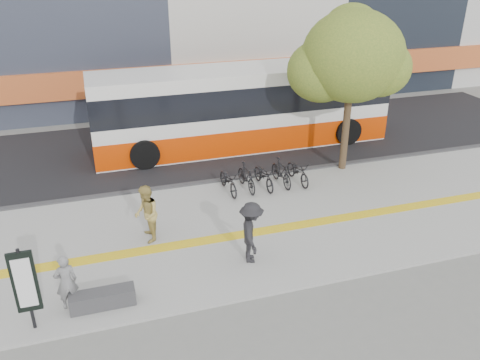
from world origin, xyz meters
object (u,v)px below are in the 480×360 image
object	(u,v)px
bench	(103,299)
bus	(243,110)
street_tree	(351,58)
pedestrian_dark	(251,233)
signboard	(25,283)
pedestrian_tan	(146,214)
seated_woman	(66,282)

from	to	relation	value
bench	bus	size ratio (longest dim) A/B	0.12
bench	street_tree	world-z (taller)	street_tree
bench	pedestrian_dark	world-z (taller)	pedestrian_dark
bench	bus	bearing A→B (deg)	55.22
signboard	pedestrian_dark	size ratio (longest dim) A/B	1.20
signboard	pedestrian_dark	distance (m)	5.89
pedestrian_dark	bench	bearing A→B (deg)	113.46
signboard	pedestrian_tan	size ratio (longest dim) A/B	1.22
seated_woman	bench	bearing A→B (deg)	151.56
bench	street_tree	size ratio (longest dim) A/B	0.25
pedestrian_tan	pedestrian_dark	distance (m)	3.31
seated_woman	bus	bearing A→B (deg)	-139.90
signboard	street_tree	world-z (taller)	street_tree
street_tree	seated_woman	bearing A→B (deg)	-151.37
street_tree	pedestrian_dark	world-z (taller)	street_tree
bus	pedestrian_dark	world-z (taller)	bus
signboard	street_tree	size ratio (longest dim) A/B	0.35
bus	seated_woman	distance (m)	12.12
bus	pedestrian_tan	xyz separation A→B (m)	(-5.23, -6.93, -0.72)
street_tree	pedestrian_tan	distance (m)	9.56
bus	pedestrian_dark	bearing A→B (deg)	-106.07
street_tree	signboard	bearing A→B (deg)	-150.93
bench	pedestrian_tan	xyz separation A→B (m)	(1.51, 2.77, 0.68)
pedestrian_tan	street_tree	bearing A→B (deg)	112.08
signboard	street_tree	bearing A→B (deg)	29.07
bus	seated_woman	size ratio (longest dim) A/B	8.76
bus	signboard	bearing A→B (deg)	-129.80
street_tree	seated_woman	distance (m)	12.60
bench	pedestrian_dark	distance (m)	4.31
bench	street_tree	xyz separation A→B (m)	(9.78, 6.02, 4.21)
signboard	street_tree	distance (m)	13.40
seated_woman	pedestrian_dark	distance (m)	5.01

